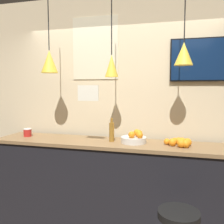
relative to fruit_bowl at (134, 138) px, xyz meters
name	(u,v)px	position (x,y,z in m)	size (l,w,h in m)	color
back_wall	(120,108)	(-0.26, 0.37, 0.31)	(8.00, 0.06, 2.90)	beige
service_counter	(112,186)	(-0.26, -0.02, -0.59)	(2.88, 0.56, 1.09)	black
fruit_bowl	(134,138)	(0.00, 0.00, 0.00)	(0.29, 0.29, 0.15)	beige
orange_pile	(180,142)	(0.51, -0.02, -0.01)	(0.30, 0.23, 0.09)	orange
juice_bottle	(112,132)	(-0.27, 0.00, 0.07)	(0.06, 0.06, 0.28)	olive
spread_jar	(28,132)	(-1.40, 0.00, 0.00)	(0.10, 0.10, 0.10)	red
pendant_lamp_left	(49,61)	(-1.04, -0.03, 0.90)	(0.20, 0.20, 0.90)	black
pendant_lamp_middle	(112,65)	(-0.26, -0.03, 0.83)	(0.15, 0.15, 0.96)	black
pendant_lamp_right	(184,53)	(0.52, -0.03, 0.93)	(0.19, 0.19, 0.85)	black
mounted_tv	(199,60)	(0.70, 0.32, 0.90)	(0.66, 0.04, 0.50)	black
hanging_menu_board	(88,93)	(-0.48, -0.22, 0.52)	(0.24, 0.01, 0.17)	white
wall_poster	(95,48)	(-0.59, 0.34, 1.09)	(0.61, 0.01, 0.80)	beige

